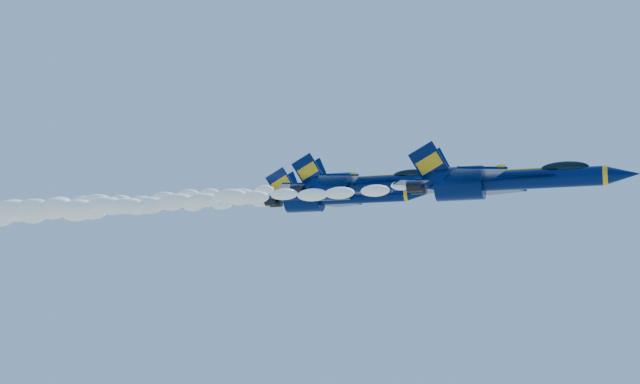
% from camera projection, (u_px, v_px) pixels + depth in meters
% --- Properties ---
extents(jet_lead, '(18.85, 15.46, 7.00)m').
position_uv_depth(jet_lead, '(505.00, 180.00, 74.14)').
color(jet_lead, '#000D3C').
extents(smoke_trail_jet_lead, '(49.11, 2.25, 2.03)m').
position_uv_depth(smoke_trail_jet_lead, '(160.00, 202.00, 84.86)').
color(smoke_trail_jet_lead, white).
extents(jet_second, '(17.32, 14.21, 6.44)m').
position_uv_depth(jet_second, '(366.00, 184.00, 86.03)').
color(jet_second, '#000D3C').
extents(smoke_trail_jet_second, '(49.11, 2.07, 1.86)m').
position_uv_depth(smoke_trail_jet_second, '(84.00, 203.00, 96.54)').
color(smoke_trail_jet_second, white).
extents(jet_third, '(18.36, 15.06, 6.82)m').
position_uv_depth(jet_third, '(336.00, 197.00, 95.74)').
color(jet_third, '#000D3C').
extents(smoke_trail_jet_third, '(49.11, 2.19, 1.97)m').
position_uv_depth(smoke_trail_jet_third, '(80.00, 213.00, 106.39)').
color(smoke_trail_jet_third, white).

